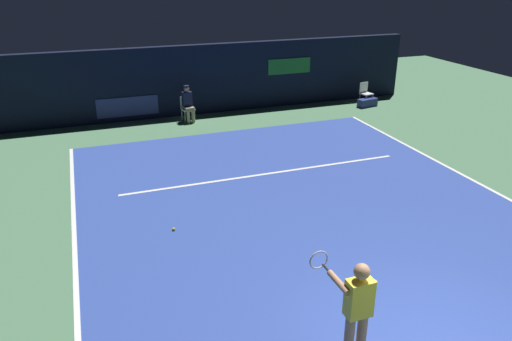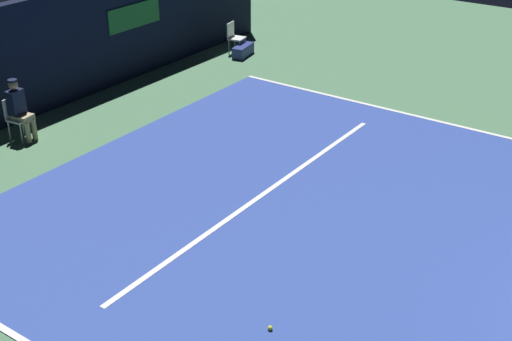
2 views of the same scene
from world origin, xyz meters
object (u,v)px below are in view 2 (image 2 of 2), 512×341
line_judge_on_chair (19,109)px  tennis_ball (270,328)px  courtside_chair_near (235,36)px  equipment_bag (243,51)px

line_judge_on_chair → tennis_ball: bearing=-105.0°
line_judge_on_chair → courtside_chair_near: size_ratio=1.50×
courtside_chair_near → tennis_ball: 12.14m
tennis_ball → courtside_chair_near: bearing=38.9°
tennis_ball → equipment_bag: (9.33, 7.24, 0.11)m
equipment_bag → tennis_ball: bearing=-153.6°
line_judge_on_chair → equipment_bag: 7.30m
line_judge_on_chair → equipment_bag: bearing=-3.7°
line_judge_on_chair → tennis_ball: line_judge_on_chair is taller
tennis_ball → equipment_bag: bearing=37.8°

